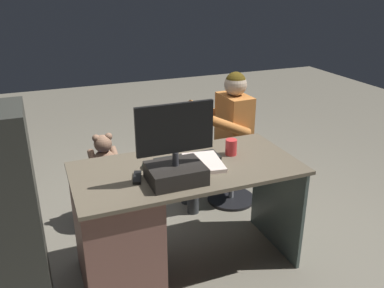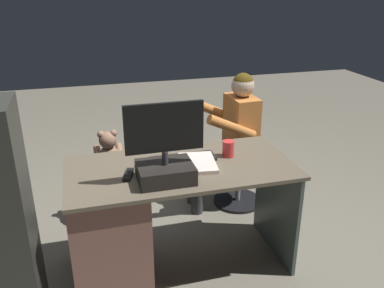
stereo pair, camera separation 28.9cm
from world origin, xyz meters
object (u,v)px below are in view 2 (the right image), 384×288
object	(u,v)px
cup	(228,149)
person	(231,132)
keyboard	(183,159)
monitor	(165,159)
visitor_chair	(239,175)
desk	(124,223)
computer_mouse	(141,164)
tv_remote	(129,174)
teddy_bear	(109,151)
office_chair_teddy	(112,190)

from	to	relation	value
cup	person	distance (m)	0.69
keyboard	cup	distance (m)	0.31
monitor	visitor_chair	xyz separation A→B (m)	(-0.81, -0.85, -0.62)
keyboard	person	xyz separation A→B (m)	(-0.56, -0.61, -0.09)
desk	computer_mouse	bearing A→B (deg)	-153.63
tv_remote	person	world-z (taller)	person
teddy_bear	person	world-z (taller)	person
keyboard	tv_remote	distance (m)	0.39
keyboard	computer_mouse	world-z (taller)	computer_mouse
keyboard	person	world-z (taller)	person
desk	tv_remote	world-z (taller)	tv_remote
desk	cup	xyz separation A→B (m)	(-0.72, -0.07, 0.41)
desk	person	xyz separation A→B (m)	(-0.97, -0.70, 0.27)
visitor_chair	cup	bearing A→B (deg)	61.15
teddy_bear	visitor_chair	distance (m)	1.13
desk	monitor	distance (m)	0.57
keyboard	office_chair_teddy	distance (m)	0.94
tv_remote	teddy_bear	size ratio (longest dim) A/B	0.47
visitor_chair	desk	bearing A→B (deg)	33.19
desk	visitor_chair	bearing A→B (deg)	-146.81
office_chair_teddy	teddy_bear	bearing A→B (deg)	-90.00
tv_remote	teddy_bear	xyz separation A→B (m)	(0.06, -0.80, -0.17)
desk	cup	bearing A→B (deg)	-174.61
office_chair_teddy	desk	bearing A→B (deg)	91.64
cup	visitor_chair	xyz separation A→B (m)	(-0.34, -0.63, -0.54)
teddy_bear	visitor_chair	xyz separation A→B (m)	(-1.08, 0.06, -0.32)
cup	tv_remote	xyz separation A→B (m)	(0.67, 0.11, -0.04)
office_chair_teddy	visitor_chair	size ratio (longest dim) A/B	1.03
computer_mouse	tv_remote	bearing A→B (deg)	51.15
computer_mouse	visitor_chair	distance (m)	1.22
keyboard	teddy_bear	bearing A→B (deg)	-56.99
monitor	office_chair_teddy	world-z (taller)	monitor
keyboard	computer_mouse	xyz separation A→B (m)	(0.28, 0.02, 0.01)
computer_mouse	person	world-z (taller)	person
keyboard	monitor	bearing A→B (deg)	55.44
monitor	cup	distance (m)	0.53
monitor	keyboard	bearing A→B (deg)	-124.56
monitor	person	size ratio (longest dim) A/B	0.40
teddy_bear	computer_mouse	bearing A→B (deg)	102.81
monitor	computer_mouse	distance (m)	0.27
keyboard	computer_mouse	bearing A→B (deg)	4.11
cup	office_chair_teddy	size ratio (longest dim) A/B	0.23
tv_remote	person	distance (m)	1.19
person	cup	bearing A→B (deg)	67.88
teddy_bear	person	xyz separation A→B (m)	(-0.99, 0.06, 0.09)
office_chair_teddy	cup	bearing A→B (deg)	137.38
desk	computer_mouse	size ratio (longest dim) A/B	14.79
visitor_chair	computer_mouse	bearing A→B (deg)	34.12
computer_mouse	person	bearing A→B (deg)	-142.97
tv_remote	visitor_chair	size ratio (longest dim) A/B	0.33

